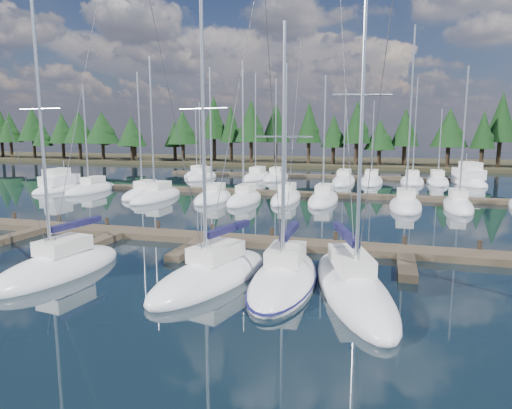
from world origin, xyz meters
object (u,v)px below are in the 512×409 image
(main_dock, at_px, (203,240))
(motor_yacht_left, at_px, (60,186))
(front_sailboat_4, at_px, (284,279))
(front_sailboat_3, at_px, (212,275))
(front_sailboat_5, at_px, (352,287))
(motor_yacht_right, at_px, (468,180))
(front_sailboat_2, at_px, (59,268))

(main_dock, xyz_separation_m, motor_yacht_left, (-26.11, 19.00, 0.27))
(front_sailboat_4, bearing_deg, front_sailboat_3, -172.14)
(motor_yacht_left, bearing_deg, front_sailboat_4, -37.60)
(main_dock, xyz_separation_m, front_sailboat_5, (9.62, -6.37, 0.09))
(main_dock, relative_size, motor_yacht_right, 4.34)
(front_sailboat_2, relative_size, front_sailboat_3, 1.01)
(front_sailboat_2, height_order, motor_yacht_right, front_sailboat_2)
(front_sailboat_4, bearing_deg, front_sailboat_2, -172.41)
(front_sailboat_5, bearing_deg, front_sailboat_2, -174.91)
(main_dock, bearing_deg, motor_yacht_left, 143.96)
(front_sailboat_4, bearing_deg, front_sailboat_5, -3.95)
(front_sailboat_4, xyz_separation_m, motor_yacht_right, (14.49, 45.54, 0.25))
(front_sailboat_5, bearing_deg, front_sailboat_3, -177.77)
(main_dock, distance_m, front_sailboat_4, 8.99)
(front_sailboat_3, bearing_deg, front_sailboat_5, 2.23)
(motor_yacht_left, height_order, motor_yacht_right, motor_yacht_right)
(front_sailboat_3, height_order, front_sailboat_5, front_sailboat_5)
(front_sailboat_3, distance_m, motor_yacht_left, 38.93)
(motor_yacht_left, bearing_deg, front_sailboat_3, -41.15)
(motor_yacht_right, bearing_deg, main_dock, -118.11)
(front_sailboat_2, bearing_deg, front_sailboat_4, 7.59)
(motor_yacht_left, xyz_separation_m, motor_yacht_right, (47.15, 20.39, 0.05))
(motor_yacht_right, bearing_deg, motor_yacht_left, -156.62)
(main_dock, relative_size, motor_yacht_left, 5.13)
(front_sailboat_2, bearing_deg, motor_yacht_left, 129.12)
(front_sailboat_5, distance_m, motor_yacht_left, 43.82)
(front_sailboat_4, height_order, motor_yacht_right, front_sailboat_4)
(front_sailboat_2, height_order, front_sailboat_3, front_sailboat_2)
(front_sailboat_2, distance_m, motor_yacht_right, 53.48)
(front_sailboat_5, height_order, motor_yacht_right, front_sailboat_5)
(front_sailboat_3, xyz_separation_m, front_sailboat_5, (6.42, 0.25, 0.00))
(main_dock, xyz_separation_m, front_sailboat_2, (-4.46, -7.62, 0.09))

